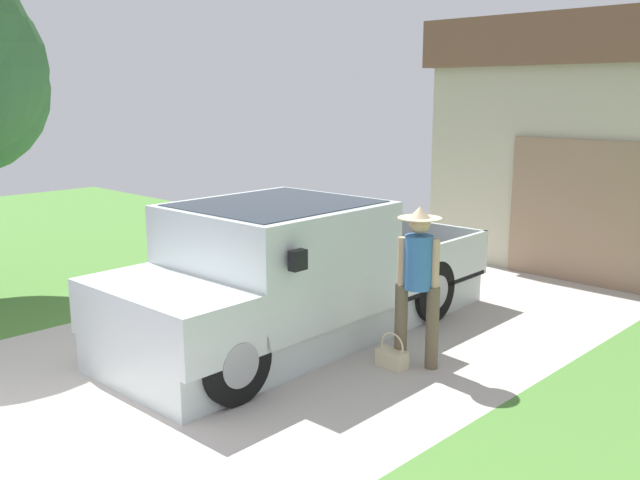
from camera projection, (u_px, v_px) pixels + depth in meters
pickup_truck at (284, 278)px, 8.20m from camera, size 2.25×5.24×1.67m
person_with_hat at (418, 275)px, 7.33m from camera, size 0.46×0.46×1.75m
handbag at (392, 357)px, 7.50m from camera, size 0.33×0.18×0.39m
wheeled_trash_bin at (304, 220)px, 13.11m from camera, size 0.60×0.72×1.02m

